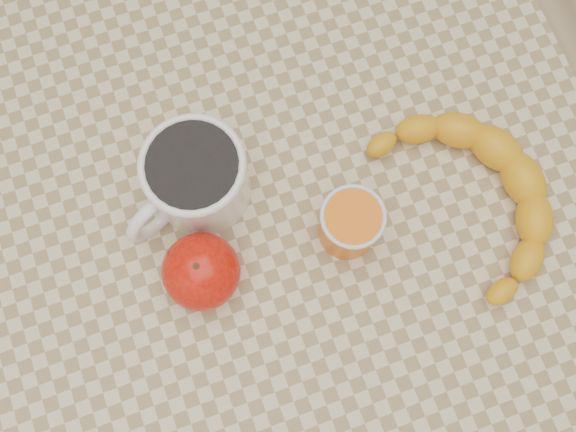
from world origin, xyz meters
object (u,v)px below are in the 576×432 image
object	(u,v)px
table	(288,234)
coffee_mug	(195,178)
apple	(201,272)
orange_juice_glass	(350,224)
banana	(474,198)

from	to	relation	value
table	coffee_mug	bearing A→B (deg)	140.77
coffee_mug	apple	xyz separation A→B (m)	(-0.03, -0.10, -0.01)
orange_juice_glass	coffee_mug	bearing A→B (deg)	143.51
table	orange_juice_glass	world-z (taller)	orange_juice_glass
coffee_mug	table	bearing A→B (deg)	-39.23
coffee_mug	banana	xyz separation A→B (m)	(0.29, -0.12, -0.03)
coffee_mug	apple	distance (m)	0.10
table	coffee_mug	distance (m)	0.18
apple	table	bearing A→B (deg)	15.13
coffee_mug	apple	world-z (taller)	coffee_mug
coffee_mug	banana	world-z (taller)	coffee_mug
table	apple	xyz separation A→B (m)	(-0.11, -0.03, 0.13)
table	banana	size ratio (longest dim) A/B	2.58
table	orange_juice_glass	distance (m)	0.15
table	apple	distance (m)	0.17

